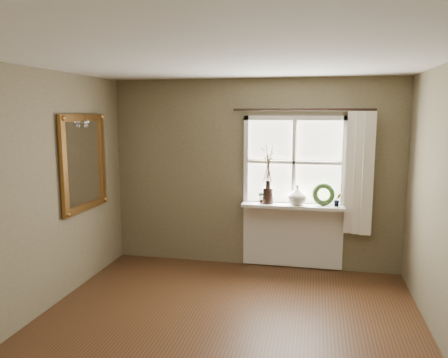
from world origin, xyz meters
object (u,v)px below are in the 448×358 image
cream_vase (297,195)px  dark_jug (268,196)px  wreath (323,197)px  gilt_mirror (84,162)px

cream_vase → dark_jug: bearing=180.0°
dark_jug → wreath: 0.74m
wreath → gilt_mirror: (-2.91, -0.96, 0.50)m
cream_vase → gilt_mirror: size_ratio=0.23×
wreath → gilt_mirror: size_ratio=0.25×
dark_jug → wreath: size_ratio=0.73×
cream_vase → wreath: 0.35m
dark_jug → cream_vase: cream_vase is taller
dark_jug → cream_vase: 0.39m
dark_jug → wreath: bearing=3.1°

